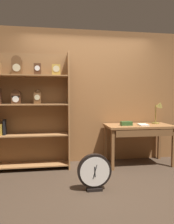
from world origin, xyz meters
The scene contains 8 objects.
ground_plane centered at (0.00, 0.00, 0.00)m, with size 10.00×10.00×0.00m, color #3D2D21.
back_wood_panel centered at (0.00, 1.36, 1.30)m, with size 4.80×0.05×2.60m, color brown.
bookshelf centered at (-1.19, 1.03, 1.08)m, with size 1.47×0.32×2.07m.
workbench centered at (0.92, 0.96, 0.67)m, with size 1.25×0.62×0.76m.
desk_lamp centered at (1.37, 1.08, 1.05)m, with size 0.21×0.21×0.45m.
toolbox_small centered at (0.66, 0.93, 0.80)m, with size 0.21×0.11×0.07m, color #2D5123.
open_repair_manual centered at (0.96, 0.87, 0.78)m, with size 0.16×0.22×0.03m, color silver.
round_clock_large centered at (-0.12, -0.01, 0.26)m, with size 0.47×0.11×0.51m.
Camera 1 is at (-0.63, -2.72, 1.29)m, focal length 32.98 mm.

